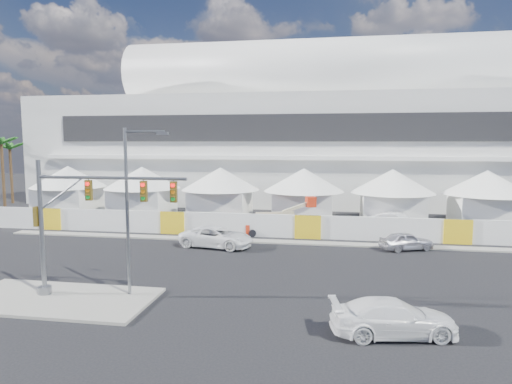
% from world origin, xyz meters
% --- Properties ---
extents(ground, '(160.00, 160.00, 0.00)m').
position_xyz_m(ground, '(0.00, 0.00, 0.00)').
color(ground, black).
rests_on(ground, ground).
extents(median_island, '(10.00, 5.00, 0.15)m').
position_xyz_m(median_island, '(-6.00, -3.00, 0.07)').
color(median_island, gray).
rests_on(median_island, ground).
extents(far_curb, '(80.00, 1.20, 0.12)m').
position_xyz_m(far_curb, '(20.00, 12.50, 0.06)').
color(far_curb, gray).
rests_on(far_curb, ground).
extents(stadium, '(80.00, 24.80, 21.98)m').
position_xyz_m(stadium, '(8.71, 41.50, 9.45)').
color(stadium, silver).
rests_on(stadium, ground).
extents(tent_row, '(53.40, 8.40, 5.40)m').
position_xyz_m(tent_row, '(0.50, 24.00, 3.15)').
color(tent_row, white).
rests_on(tent_row, ground).
extents(hoarding_fence, '(70.00, 0.25, 2.00)m').
position_xyz_m(hoarding_fence, '(6.00, 14.50, 1.00)').
color(hoarding_fence, white).
rests_on(hoarding_fence, ground).
extents(palm_cluster, '(10.60, 10.60, 8.55)m').
position_xyz_m(palm_cluster, '(-33.46, 29.50, 6.88)').
color(palm_cluster, '#47331E').
rests_on(palm_cluster, ground).
extents(sedan_silver, '(3.03, 4.35, 1.38)m').
position_xyz_m(sedan_silver, '(13.62, 11.63, 0.69)').
color(sedan_silver, silver).
rests_on(sedan_silver, ground).
extents(pickup_curb, '(3.57, 6.10, 1.60)m').
position_xyz_m(pickup_curb, '(-0.85, 10.13, 0.80)').
color(pickup_curb, white).
rests_on(pickup_curb, ground).
extents(pickup_near, '(3.09, 5.64, 1.55)m').
position_xyz_m(pickup_near, '(10.70, -4.43, 0.77)').
color(pickup_near, white).
rests_on(pickup_near, ground).
extents(lot_car_a, '(3.78, 5.08, 1.60)m').
position_xyz_m(lot_car_a, '(13.94, 19.49, 0.80)').
color(lot_car_a, silver).
rests_on(lot_car_a, ground).
extents(traffic_mast, '(8.37, 0.69, 7.14)m').
position_xyz_m(traffic_mast, '(-5.22, -2.49, 4.07)').
color(traffic_mast, slate).
rests_on(traffic_mast, median_island).
extents(streetlight_median, '(2.43, 0.24, 8.78)m').
position_xyz_m(streetlight_median, '(-2.31, -1.72, 5.19)').
color(streetlight_median, slate).
rests_on(streetlight_median, median_island).
extents(boom_lift, '(6.69, 2.48, 3.28)m').
position_xyz_m(boom_lift, '(2.60, 15.50, 0.88)').
color(boom_lift, red).
rests_on(boom_lift, ground).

